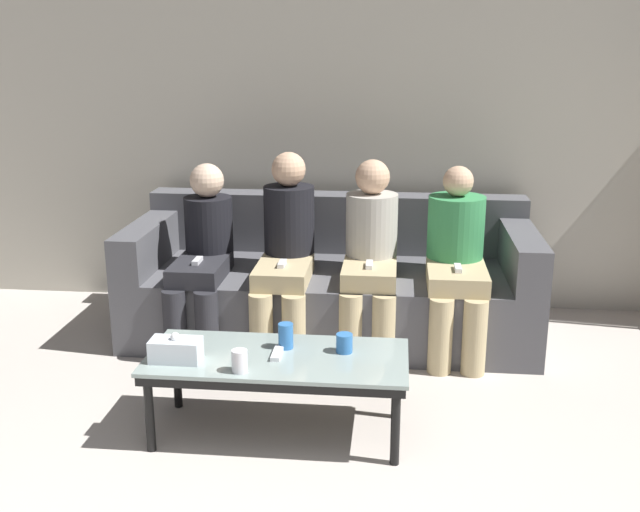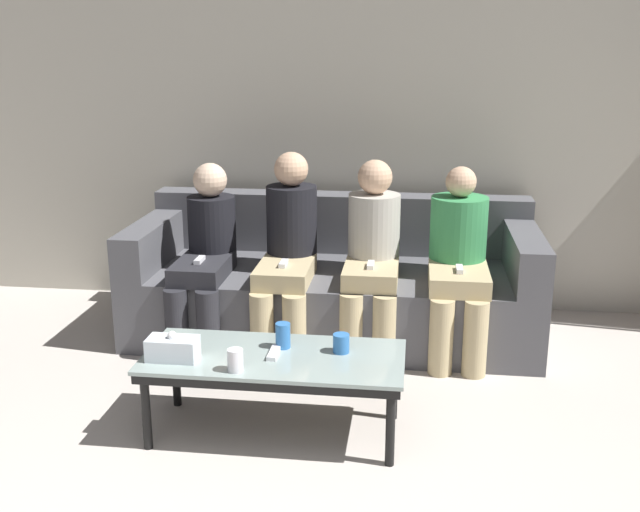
# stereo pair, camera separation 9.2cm
# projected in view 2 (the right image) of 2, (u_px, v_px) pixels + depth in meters

# --- Properties ---
(wall_back) EXTENTS (12.00, 0.06, 2.60)m
(wall_back) POSITION_uv_depth(u_px,v_px,m) (345.00, 110.00, 4.86)
(wall_back) COLOR #B7B2A3
(wall_back) RESTS_ON ground_plane
(couch) EXTENTS (2.40, 0.99, 0.79)m
(couch) POSITION_uv_depth(u_px,v_px,m) (334.00, 285.00, 4.59)
(couch) COLOR #515156
(couch) RESTS_ON ground_plane
(coffee_table) EXTENTS (1.16, 0.51, 0.38)m
(coffee_table) POSITION_uv_depth(u_px,v_px,m) (274.00, 363.00, 3.34)
(coffee_table) COLOR #8C9E99
(coffee_table) RESTS_ON ground_plane
(cup_near_left) EXTENTS (0.07, 0.07, 0.09)m
(cup_near_left) POSITION_uv_depth(u_px,v_px,m) (341.00, 343.00, 3.35)
(cup_near_left) COLOR #3372BF
(cup_near_left) RESTS_ON coffee_table
(cup_near_right) EXTENTS (0.07, 0.07, 0.10)m
(cup_near_right) POSITION_uv_depth(u_px,v_px,m) (235.00, 360.00, 3.16)
(cup_near_right) COLOR silver
(cup_near_right) RESTS_ON coffee_table
(cup_far_center) EXTENTS (0.07, 0.07, 0.12)m
(cup_far_center) POSITION_uv_depth(u_px,v_px,m) (283.00, 336.00, 3.40)
(cup_far_center) COLOR #3372BF
(cup_far_center) RESTS_ON coffee_table
(tissue_box) EXTENTS (0.22, 0.12, 0.13)m
(tissue_box) POSITION_uv_depth(u_px,v_px,m) (173.00, 348.00, 3.27)
(tissue_box) COLOR silver
(tissue_box) RESTS_ON coffee_table
(game_remote) EXTENTS (0.04, 0.15, 0.02)m
(game_remote) POSITION_uv_depth(u_px,v_px,m) (274.00, 353.00, 3.33)
(game_remote) COLOR white
(game_remote) RESTS_ON coffee_table
(seated_person_left_end) EXTENTS (0.31, 0.68, 1.05)m
(seated_person_left_end) POSITION_uv_depth(u_px,v_px,m) (206.00, 251.00, 4.37)
(seated_person_left_end) COLOR #28282D
(seated_person_left_end) RESTS_ON ground_plane
(seated_person_mid_left) EXTENTS (0.31, 0.70, 1.12)m
(seated_person_mid_left) POSITION_uv_depth(u_px,v_px,m) (288.00, 247.00, 4.32)
(seated_person_mid_left) COLOR tan
(seated_person_mid_left) RESTS_ON ground_plane
(seated_person_mid_right) EXTENTS (0.31, 0.65, 1.08)m
(seated_person_mid_right) POSITION_uv_depth(u_px,v_px,m) (372.00, 252.00, 4.27)
(seated_person_mid_right) COLOR tan
(seated_person_mid_right) RESTS_ON ground_plane
(seated_person_right_end) EXTENTS (0.33, 0.69, 1.06)m
(seated_person_right_end) POSITION_uv_depth(u_px,v_px,m) (458.00, 257.00, 4.21)
(seated_person_right_end) COLOR tan
(seated_person_right_end) RESTS_ON ground_plane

